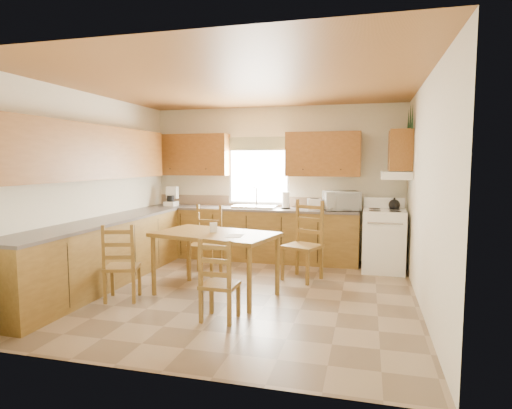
% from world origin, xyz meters
% --- Properties ---
extents(floor, '(4.50, 4.50, 0.00)m').
position_xyz_m(floor, '(0.00, 0.00, 0.00)').
color(floor, '#856F55').
rests_on(floor, ground).
extents(ceiling, '(4.50, 4.50, 0.00)m').
position_xyz_m(ceiling, '(0.00, 0.00, 2.70)').
color(ceiling, '#9C6531').
rests_on(ceiling, floor).
extents(wall_left, '(4.50, 4.50, 0.00)m').
position_xyz_m(wall_left, '(-2.25, 0.00, 1.35)').
color(wall_left, beige).
rests_on(wall_left, floor).
extents(wall_right, '(4.50, 4.50, 0.00)m').
position_xyz_m(wall_right, '(2.25, 0.00, 1.35)').
color(wall_right, beige).
rests_on(wall_right, floor).
extents(wall_back, '(4.50, 4.50, 0.00)m').
position_xyz_m(wall_back, '(0.00, 2.25, 1.35)').
color(wall_back, beige).
rests_on(wall_back, floor).
extents(wall_front, '(4.50, 4.50, 0.00)m').
position_xyz_m(wall_front, '(0.00, -2.25, 1.35)').
color(wall_front, beige).
rests_on(wall_front, floor).
extents(lower_cab_back, '(3.75, 0.60, 0.88)m').
position_xyz_m(lower_cab_back, '(-0.38, 1.95, 0.44)').
color(lower_cab_back, brown).
rests_on(lower_cab_back, floor).
extents(lower_cab_left, '(0.60, 3.60, 0.88)m').
position_xyz_m(lower_cab_left, '(-1.95, -0.15, 0.44)').
color(lower_cab_left, brown).
rests_on(lower_cab_left, floor).
extents(counter_back, '(3.75, 0.63, 0.04)m').
position_xyz_m(counter_back, '(-0.38, 1.95, 0.90)').
color(counter_back, '#5A524D').
rests_on(counter_back, lower_cab_back).
extents(counter_left, '(0.63, 3.60, 0.04)m').
position_xyz_m(counter_left, '(-1.95, -0.15, 0.90)').
color(counter_left, '#5A524D').
rests_on(counter_left, lower_cab_left).
extents(backsplash, '(3.75, 0.01, 0.18)m').
position_xyz_m(backsplash, '(-0.38, 2.24, 1.01)').
color(backsplash, '#8B7257').
rests_on(backsplash, counter_back).
extents(upper_cab_back_left, '(1.41, 0.33, 0.75)m').
position_xyz_m(upper_cab_back_left, '(-1.55, 2.08, 1.85)').
color(upper_cab_back_left, brown).
rests_on(upper_cab_back_left, wall_back).
extents(upper_cab_back_right, '(1.25, 0.33, 0.75)m').
position_xyz_m(upper_cab_back_right, '(0.86, 2.08, 1.85)').
color(upper_cab_back_right, brown).
rests_on(upper_cab_back_right, wall_back).
extents(upper_cab_left, '(0.33, 3.60, 0.75)m').
position_xyz_m(upper_cab_left, '(-2.08, -0.15, 1.85)').
color(upper_cab_left, brown).
rests_on(upper_cab_left, wall_left).
extents(upper_cab_stove, '(0.33, 0.62, 0.62)m').
position_xyz_m(upper_cab_stove, '(2.08, 1.65, 1.90)').
color(upper_cab_stove, brown).
rests_on(upper_cab_stove, wall_right).
extents(range_hood, '(0.44, 0.62, 0.12)m').
position_xyz_m(range_hood, '(2.03, 1.65, 1.52)').
color(range_hood, white).
rests_on(range_hood, wall_right).
extents(window_frame, '(1.13, 0.02, 1.18)m').
position_xyz_m(window_frame, '(-0.30, 2.22, 1.55)').
color(window_frame, white).
rests_on(window_frame, wall_back).
extents(window_pane, '(1.05, 0.01, 1.10)m').
position_xyz_m(window_pane, '(-0.30, 2.21, 1.55)').
color(window_pane, white).
rests_on(window_pane, wall_back).
extents(window_valance, '(1.19, 0.01, 0.24)m').
position_xyz_m(window_valance, '(-0.30, 2.19, 2.05)').
color(window_valance, '#495F37').
rests_on(window_valance, wall_back).
extents(sink_basin, '(0.75, 0.45, 0.04)m').
position_xyz_m(sink_basin, '(-0.30, 1.95, 0.94)').
color(sink_basin, silver).
rests_on(sink_basin, counter_back).
extents(pine_decal_a, '(0.22, 0.22, 0.36)m').
position_xyz_m(pine_decal_a, '(2.21, 1.33, 2.38)').
color(pine_decal_a, '#183D24').
rests_on(pine_decal_a, wall_right).
extents(pine_decal_b, '(0.22, 0.22, 0.36)m').
position_xyz_m(pine_decal_b, '(2.21, 1.65, 2.42)').
color(pine_decal_b, '#183D24').
rests_on(pine_decal_b, wall_right).
extents(pine_decal_c, '(0.22, 0.22, 0.36)m').
position_xyz_m(pine_decal_c, '(2.21, 1.97, 2.38)').
color(pine_decal_c, '#183D24').
rests_on(pine_decal_c, wall_right).
extents(stove, '(0.66, 0.68, 0.95)m').
position_xyz_m(stove, '(1.88, 1.68, 0.48)').
color(stove, white).
rests_on(stove, floor).
extents(coffeemaker, '(0.24, 0.26, 0.30)m').
position_xyz_m(coffeemaker, '(-1.89, 1.92, 1.07)').
color(coffeemaker, white).
rests_on(coffeemaker, counter_back).
extents(paper_towel, '(0.15, 0.15, 0.29)m').
position_xyz_m(paper_towel, '(0.25, 1.96, 1.06)').
color(paper_towel, white).
rests_on(paper_towel, counter_back).
extents(toaster, '(0.25, 0.18, 0.18)m').
position_xyz_m(toaster, '(0.74, 1.95, 1.01)').
color(toaster, white).
rests_on(toaster, counter_back).
extents(microwave, '(0.62, 0.53, 0.32)m').
position_xyz_m(microwave, '(1.19, 1.95, 1.08)').
color(microwave, white).
rests_on(microwave, counter_back).
extents(dining_table, '(1.69, 1.21, 0.82)m').
position_xyz_m(dining_table, '(-0.27, -0.17, 0.41)').
color(dining_table, brown).
rests_on(dining_table, floor).
extents(chair_near_left, '(0.50, 0.49, 0.96)m').
position_xyz_m(chair_near_left, '(-1.34, -0.63, 0.48)').
color(chair_near_left, brown).
rests_on(chair_near_left, floor).
extents(chair_near_right, '(0.39, 0.37, 0.91)m').
position_xyz_m(chair_near_right, '(0.08, -0.98, 0.45)').
color(chair_near_right, brown).
rests_on(chair_near_right, floor).
extents(chair_far_left, '(0.46, 0.44, 1.05)m').
position_xyz_m(chair_far_left, '(-0.78, 0.76, 0.53)').
color(chair_far_left, brown).
rests_on(chair_far_left, floor).
extents(chair_far_right, '(0.62, 0.61, 1.15)m').
position_xyz_m(chair_far_right, '(0.71, 0.84, 0.57)').
color(chair_far_right, brown).
rests_on(chair_far_right, floor).
extents(table_paper, '(0.22, 0.28, 0.00)m').
position_xyz_m(table_paper, '(0.04, -0.34, 0.82)').
color(table_paper, white).
rests_on(table_paper, dining_table).
extents(table_card, '(0.10, 0.05, 0.13)m').
position_xyz_m(table_card, '(-0.30, -0.15, 0.88)').
color(table_card, white).
rests_on(table_card, dining_table).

